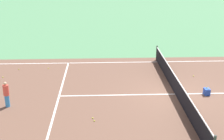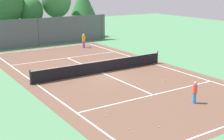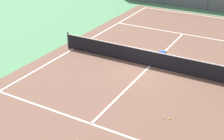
# 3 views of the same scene
# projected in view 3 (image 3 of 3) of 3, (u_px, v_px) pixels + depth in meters

# --- Properties ---
(ground_plane) EXTENTS (80.00, 80.00, 0.00)m
(ground_plane) POSITION_uv_depth(u_px,v_px,m) (150.00, 66.00, 17.75)
(ground_plane) COLOR #4C8456
(court_surface) EXTENTS (13.00, 25.00, 0.01)m
(court_surface) POSITION_uv_depth(u_px,v_px,m) (150.00, 66.00, 17.75)
(court_surface) COLOR brown
(court_surface) RESTS_ON ground_plane
(tennis_net) EXTENTS (11.90, 0.10, 1.10)m
(tennis_net) POSITION_uv_depth(u_px,v_px,m) (150.00, 58.00, 17.52)
(tennis_net) COLOR #333833
(tennis_net) RESTS_ON ground_plane
(ball_crate) EXTENTS (0.38, 0.30, 0.43)m
(ball_crate) POSITION_uv_depth(u_px,v_px,m) (162.00, 54.00, 18.94)
(ball_crate) COLOR blue
(ball_crate) RESTS_ON ground_plane
(tennis_ball_1) EXTENTS (0.07, 0.07, 0.07)m
(tennis_ball_1) POSITION_uv_depth(u_px,v_px,m) (133.00, 28.00, 23.96)
(tennis_ball_1) COLOR #CCE533
(tennis_ball_1) RESTS_ON ground_plane
(tennis_ball_3) EXTENTS (0.07, 0.07, 0.07)m
(tennis_ball_3) POSITION_uv_depth(u_px,v_px,m) (124.00, 48.00, 20.24)
(tennis_ball_3) COLOR #CCE533
(tennis_ball_3) RESTS_ON ground_plane
(tennis_ball_6) EXTENTS (0.07, 0.07, 0.07)m
(tennis_ball_6) POSITION_uv_depth(u_px,v_px,m) (170.00, 119.00, 13.04)
(tennis_ball_6) COLOR #CCE533
(tennis_ball_6) RESTS_ON ground_plane
(tennis_ball_7) EXTENTS (0.07, 0.07, 0.07)m
(tennis_ball_7) POSITION_uv_depth(u_px,v_px,m) (192.00, 27.00, 24.05)
(tennis_ball_7) COLOR #CCE533
(tennis_ball_7) RESTS_ON ground_plane
(tennis_ball_9) EXTENTS (0.07, 0.07, 0.07)m
(tennis_ball_9) POSITION_uv_depth(u_px,v_px,m) (164.00, 118.00, 13.09)
(tennis_ball_9) COLOR #CCE533
(tennis_ball_9) RESTS_ON ground_plane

